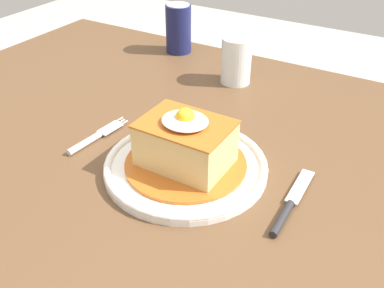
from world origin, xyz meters
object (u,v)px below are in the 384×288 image
object	(u,v)px
knife	(288,209)
drinking_glass	(236,63)
main_plate	(186,165)
soda_can	(178,29)
fork	(93,138)

from	to	relation	value
knife	drinking_glass	distance (m)	0.44
main_plate	soda_can	world-z (taller)	soda_can
fork	drinking_glass	bearing A→B (deg)	72.67
drinking_glass	knife	bearing A→B (deg)	-53.87
fork	knife	size ratio (longest dim) A/B	0.86
main_plate	knife	size ratio (longest dim) A/B	1.63
main_plate	drinking_glass	xyz separation A→B (m)	(-0.08, 0.35, 0.04)
soda_can	drinking_glass	bearing A→B (deg)	-23.59
knife	main_plate	bearing A→B (deg)	176.57
main_plate	fork	bearing A→B (deg)	-176.39
fork	drinking_glass	world-z (taller)	drinking_glass
fork	knife	bearing A→B (deg)	0.18
main_plate	soda_can	size ratio (longest dim) A/B	2.17
main_plate	fork	xyz separation A→B (m)	(-0.19, -0.01, -0.00)
main_plate	knife	distance (m)	0.18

